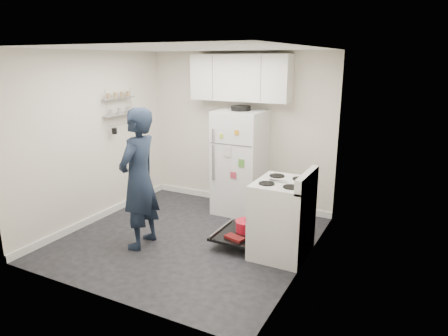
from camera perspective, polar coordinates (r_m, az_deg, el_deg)
The scene contains 7 objects.
room at distance 5.22m, azimuth -5.46°, elevation 2.32°, with size 3.21×3.21×2.51m.
electric_range at distance 5.02m, azimuth 8.19°, elevation -7.19°, with size 0.66×0.76×1.10m.
open_oven_door at distance 5.35m, azimuth 2.51°, elevation -8.86°, with size 0.55×0.70×0.22m.
refrigerator at distance 6.26m, azimuth 2.33°, elevation 0.88°, with size 0.72×0.74×1.69m.
upper_cabinets at distance 6.27m, azimuth 2.37°, elevation 12.77°, with size 1.60×0.33×0.70m, color silver.
wall_shelf_rack at distance 6.40m, azimuth -14.79°, elevation 8.52°, with size 0.14×0.60×0.61m.
person at distance 5.17m, azimuth -12.06°, elevation -1.56°, with size 0.66×0.43×1.81m, color #151E30.
Camera 1 is at (2.71, -4.26, 2.37)m, focal length 32.00 mm.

